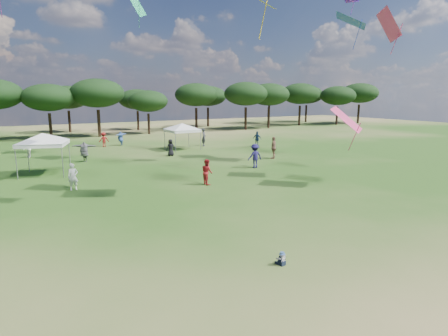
{
  "coord_description": "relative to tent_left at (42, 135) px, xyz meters",
  "views": [
    {
      "loc": [
        -7.69,
        -6.9,
        5.39
      ],
      "look_at": [
        -0.08,
        6.0,
        2.48
      ],
      "focal_mm": 30.0,
      "sensor_mm": 36.0,
      "label": 1
    }
  ],
  "objects": [
    {
      "name": "tree_line",
      "position": [
        7.84,
        26.21,
        2.67
      ],
      "size": [
        108.78,
        17.63,
        7.77
      ],
      "color": "black",
      "rests_on": "ground"
    },
    {
      "name": "toddler",
      "position": [
        5.1,
        -19.32,
        -2.56
      ],
      "size": [
        0.31,
        0.34,
        0.45
      ],
      "rotation": [
        0.0,
        0.0,
        0.13
      ],
      "color": "black",
      "rests_on": "ground"
    },
    {
      "name": "tent_left",
      "position": [
        0.0,
        0.0,
        0.0
      ],
      "size": [
        5.73,
        5.73,
        3.18
      ],
      "rotation": [
        0.0,
        0.0,
        -0.3
      ],
      "color": "gray",
      "rests_on": "ground"
    },
    {
      "name": "tent_right",
      "position": [
        13.27,
        6.5,
        -0.23
      ],
      "size": [
        5.89,
        5.89,
        2.95
      ],
      "rotation": [
        0.0,
        0.0,
        0.01
      ],
      "color": "gray",
      "rests_on": "ground"
    },
    {
      "name": "ground",
      "position": [
        5.45,
        -21.2,
        -2.75
      ],
      "size": [
        140.0,
        140.0,
        0.0
      ],
      "primitive_type": "plane",
      "color": "#2C5218",
      "rests_on": "ground"
    },
    {
      "name": "festival_crowd",
      "position": [
        5.57,
        2.72,
        -1.92
      ],
      "size": [
        31.05,
        22.16,
        1.93
      ],
      "color": "#885F4A",
      "rests_on": "ground"
    }
  ]
}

